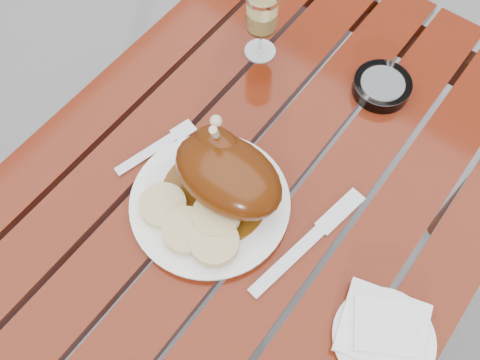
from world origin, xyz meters
name	(u,v)px	position (x,y,z in m)	size (l,w,h in m)	color
ground	(248,299)	(0.00, 0.00, 0.00)	(60.00, 60.00, 0.00)	slate
table	(250,258)	(0.00, 0.00, 0.38)	(0.80, 1.20, 0.75)	maroon
dinner_plate	(210,204)	(-0.04, -0.07, 0.76)	(0.28, 0.28, 0.02)	white
roast_duck	(226,172)	(-0.03, -0.03, 0.82)	(0.21, 0.19, 0.14)	#5B310A
bread_dumplings	(195,223)	(-0.03, -0.12, 0.78)	(0.19, 0.13, 0.03)	#D0B77F
wine_glass	(261,25)	(-0.18, 0.26, 0.83)	(0.06, 0.06, 0.15)	tan
side_plate	(383,338)	(0.32, -0.09, 0.76)	(0.16, 0.16, 0.01)	white
napkin	(383,328)	(0.31, -0.08, 0.77)	(0.13, 0.12, 0.01)	white
ashtray	(382,86)	(0.07, 0.32, 0.76)	(0.11, 0.11, 0.03)	#B2B7BC
fork	(153,150)	(-0.20, -0.05, 0.75)	(0.02, 0.16, 0.01)	gray
knife	(300,249)	(0.13, -0.05, 0.75)	(0.02, 0.23, 0.01)	gray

